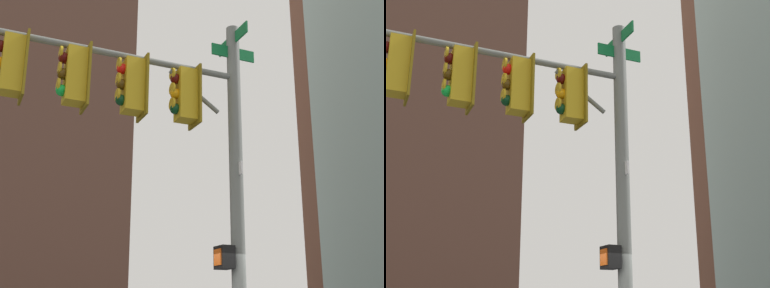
{
  "view_description": "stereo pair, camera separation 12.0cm",
  "coord_description": "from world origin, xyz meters",
  "views": [
    {
      "loc": [
        8.66,
        -2.86,
        1.51
      ],
      "look_at": [
        -0.2,
        -0.47,
        4.44
      ],
      "focal_mm": 49.74,
      "sensor_mm": 36.0,
      "label": 1
    },
    {
      "loc": [
        8.69,
        -2.74,
        1.51
      ],
      "look_at": [
        -0.2,
        -0.47,
        4.44
      ],
      "focal_mm": 49.74,
      "sensor_mm": 36.0,
      "label": 2
    }
  ],
  "objects": [
    {
      "name": "signal_pole_assembly",
      "position": [
        -0.1,
        -1.1,
        4.66
      ],
      "size": [
        1.47,
        5.16,
        7.02
      ],
      "rotation": [
        0.0,
        0.0,
        4.87
      ],
      "color": "slate",
      "rests_on": "ground_plane"
    }
  ]
}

